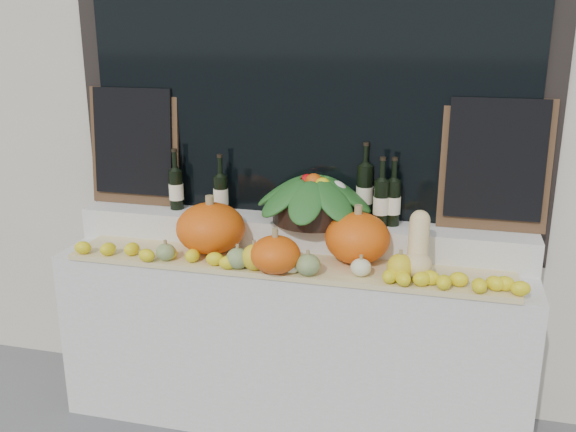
% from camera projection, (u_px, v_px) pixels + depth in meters
% --- Properties ---
extents(display_sill, '(2.30, 0.55, 0.88)m').
position_uv_depth(display_sill, '(292.00, 339.00, 3.26)').
color(display_sill, silver).
rests_on(display_sill, ground).
extents(rear_tier, '(2.30, 0.25, 0.16)m').
position_uv_depth(rear_tier, '(299.00, 234.00, 3.25)').
color(rear_tier, silver).
rests_on(rear_tier, display_sill).
extents(straw_bedding, '(2.10, 0.32, 0.02)m').
position_uv_depth(straw_bedding, '(285.00, 265.00, 3.01)').
color(straw_bedding, tan).
rests_on(straw_bedding, display_sill).
extents(pumpkin_left, '(0.41, 0.41, 0.25)m').
position_uv_depth(pumpkin_left, '(211.00, 228.00, 3.11)').
color(pumpkin_left, '#EC5B0C').
rests_on(pumpkin_left, straw_bedding).
extents(pumpkin_right, '(0.33, 0.33, 0.24)m').
position_uv_depth(pumpkin_right, '(357.00, 238.00, 2.99)').
color(pumpkin_right, '#EC5B0C').
rests_on(pumpkin_right, straw_bedding).
extents(pumpkin_center, '(0.24, 0.24, 0.17)m').
position_uv_depth(pumpkin_center, '(275.00, 254.00, 2.87)').
color(pumpkin_center, '#EC5B0C').
rests_on(pumpkin_center, straw_bedding).
extents(butternut_squash, '(0.14, 0.20, 0.29)m').
position_uv_depth(butternut_squash, '(418.00, 249.00, 2.82)').
color(butternut_squash, '#E6C787').
rests_on(butternut_squash, straw_bedding).
extents(decorative_gourds, '(1.20, 0.16, 0.14)m').
position_uv_depth(decorative_gourds, '(294.00, 262.00, 2.88)').
color(decorative_gourds, '#2B5C1B').
rests_on(decorative_gourds, straw_bedding).
extents(lemon_heap, '(2.20, 0.16, 0.06)m').
position_uv_depth(lemon_heap, '(279.00, 265.00, 2.90)').
color(lemon_heap, yellow).
rests_on(lemon_heap, straw_bedding).
extents(produce_bowl, '(0.62, 0.62, 0.25)m').
position_uv_depth(produce_bowl, '(314.00, 197.00, 3.16)').
color(produce_bowl, black).
rests_on(produce_bowl, rear_tier).
extents(wine_bottle_far_left, '(0.08, 0.08, 0.32)m').
position_uv_depth(wine_bottle_far_left, '(176.00, 189.00, 3.36)').
color(wine_bottle_far_left, black).
rests_on(wine_bottle_far_left, rear_tier).
extents(wine_bottle_near_left, '(0.08, 0.08, 0.31)m').
position_uv_depth(wine_bottle_near_left, '(221.00, 194.00, 3.29)').
color(wine_bottle_near_left, black).
rests_on(wine_bottle_near_left, rear_tier).
extents(wine_bottle_tall, '(0.08, 0.08, 0.39)m').
position_uv_depth(wine_bottle_tall, '(365.00, 192.00, 3.17)').
color(wine_bottle_tall, black).
rests_on(wine_bottle_tall, rear_tier).
extents(wine_bottle_near_right, '(0.08, 0.08, 0.34)m').
position_uv_depth(wine_bottle_near_right, '(381.00, 202.00, 3.08)').
color(wine_bottle_near_right, black).
rests_on(wine_bottle_near_right, rear_tier).
extents(wine_bottle_far_right, '(0.08, 0.08, 0.34)m').
position_uv_depth(wine_bottle_far_right, '(393.00, 202.00, 3.09)').
color(wine_bottle_far_right, black).
rests_on(wine_bottle_far_right, rear_tier).
extents(chalkboard_left, '(0.50, 0.08, 0.62)m').
position_uv_depth(chalkboard_left, '(134.00, 144.00, 3.40)').
color(chalkboard_left, '#4C331E').
rests_on(chalkboard_left, rear_tier).
extents(chalkboard_right, '(0.50, 0.08, 0.62)m').
position_uv_depth(chalkboard_right, '(495.00, 163.00, 2.97)').
color(chalkboard_right, '#4C331E').
rests_on(chalkboard_right, rear_tier).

